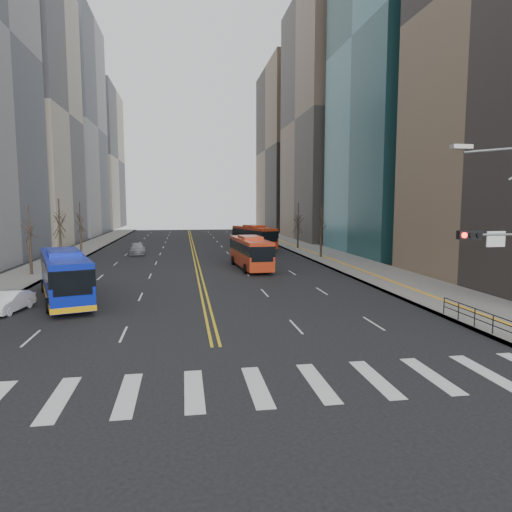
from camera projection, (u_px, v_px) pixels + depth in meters
ground at (226, 388)px, 17.02m from camera, size 220.00×220.00×0.00m
sidewalk_right at (320, 253)px, 63.91m from camera, size 7.00×130.00×0.15m
sidewalk_left at (66, 257)px, 58.58m from camera, size 5.00×130.00×0.15m
crosswalk at (226, 388)px, 17.02m from camera, size 26.70×4.00×0.01m
centerline at (193, 249)px, 70.99m from camera, size 0.55×100.00×0.01m
office_towers at (190, 109)px, 81.57m from camera, size 83.00×134.00×58.00m
pedestrian_railing at (475, 314)px, 25.05m from camera, size 0.06×6.06×1.02m
street_trees at (130, 223)px, 49.25m from camera, size 35.20×47.20×7.60m
blue_bus at (64, 274)px, 32.64m from camera, size 6.34×12.66×3.61m
red_bus_near at (250, 250)px, 48.67m from camera, size 3.32×11.19×3.51m
red_bus_far at (254, 235)px, 71.28m from camera, size 5.69×11.84×3.65m
car_white at (10, 302)px, 29.06m from camera, size 2.14×4.19×1.32m
car_dark_mid at (267, 245)px, 68.93m from camera, size 1.65×4.02×1.37m
car_silver at (137, 249)px, 62.70m from camera, size 2.43×5.20×1.47m
car_dark_far at (253, 236)px, 92.82m from camera, size 2.63×4.16×1.07m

